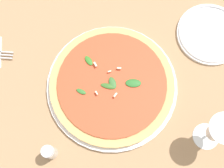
{
  "coord_description": "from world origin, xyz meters",
  "views": [
    {
      "loc": [
        -0.01,
        -0.25,
        0.83
      ],
      "look_at": [
        -0.04,
        -0.02,
        0.03
      ],
      "focal_mm": 50.0,
      "sensor_mm": 36.0,
      "label": 1
    }
  ],
  "objects_px": {
    "pizza_arugula_main": "(112,85)",
    "shaker_pepper": "(49,152)",
    "wine_glass": "(218,131)",
    "side_plate_white": "(210,34)"
  },
  "relations": [
    {
      "from": "pizza_arugula_main",
      "to": "shaker_pepper",
      "type": "xyz_separation_m",
      "value": [
        -0.14,
        -0.2,
        0.02
      ]
    },
    {
      "from": "wine_glass",
      "to": "shaker_pepper",
      "type": "xyz_separation_m",
      "value": [
        -0.4,
        -0.09,
        -0.07
      ]
    },
    {
      "from": "pizza_arugula_main",
      "to": "side_plate_white",
      "type": "xyz_separation_m",
      "value": [
        0.26,
        0.19,
        -0.01
      ]
    },
    {
      "from": "pizza_arugula_main",
      "to": "side_plate_white",
      "type": "relative_size",
      "value": 1.86
    },
    {
      "from": "pizza_arugula_main",
      "to": "shaker_pepper",
      "type": "bearing_deg",
      "value": -124.41
    },
    {
      "from": "wine_glass",
      "to": "side_plate_white",
      "type": "bearing_deg",
      "value": 89.89
    },
    {
      "from": "pizza_arugula_main",
      "to": "side_plate_white",
      "type": "distance_m",
      "value": 0.33
    },
    {
      "from": "pizza_arugula_main",
      "to": "shaker_pepper",
      "type": "height_order",
      "value": "shaker_pepper"
    },
    {
      "from": "side_plate_white",
      "to": "wine_glass",
      "type": "bearing_deg",
      "value": -90.11
    },
    {
      "from": "shaker_pepper",
      "to": "pizza_arugula_main",
      "type": "bearing_deg",
      "value": 55.59
    }
  ]
}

